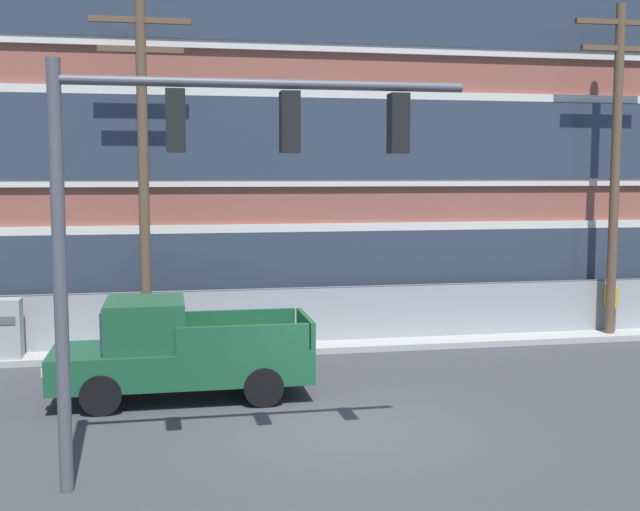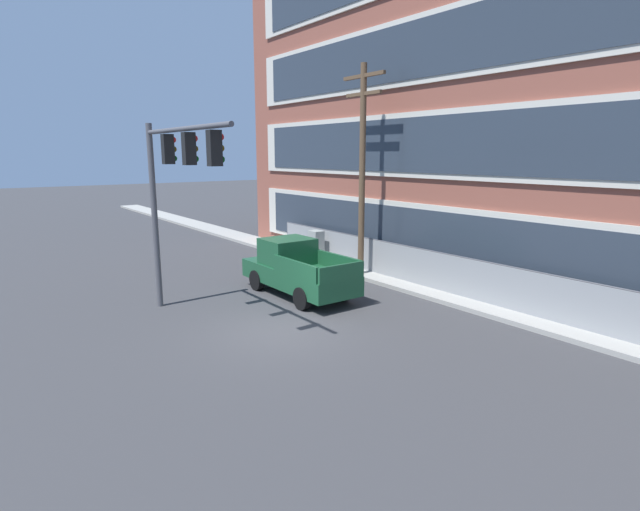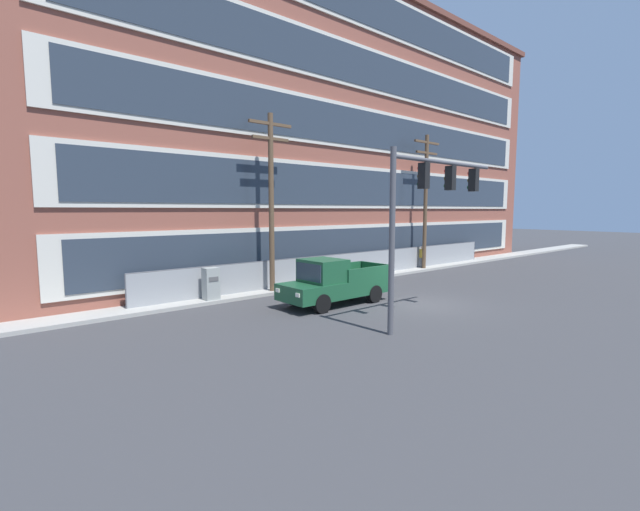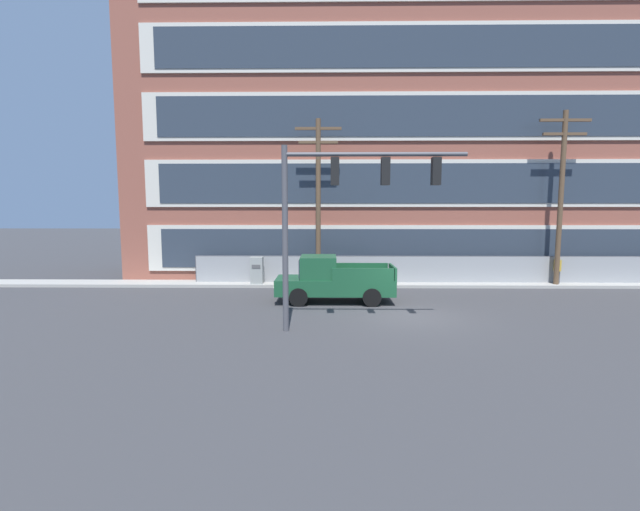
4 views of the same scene
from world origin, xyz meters
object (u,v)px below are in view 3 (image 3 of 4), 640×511
at_px(traffic_signal_mast, 428,199).
at_px(pedestrian_near_cabinet, 423,256).
at_px(pickup_truck_dark_green, 333,283).
at_px(utility_pole_midblock, 426,196).
at_px(electrical_cabinet, 211,285).
at_px(utility_pole_near_corner, 271,196).

distance_m(traffic_signal_mast, pedestrian_near_cabinet, 15.33).
relative_size(pickup_truck_dark_green, utility_pole_midblock, 0.57).
bearing_deg(pickup_truck_dark_green, utility_pole_midblock, 17.85).
bearing_deg(traffic_signal_mast, electrical_cabinet, 116.69).
relative_size(utility_pole_near_corner, utility_pole_midblock, 0.96).
relative_size(utility_pole_near_corner, pedestrian_near_cabinet, 5.24).
relative_size(traffic_signal_mast, utility_pole_midblock, 0.67).
height_order(traffic_signal_mast, electrical_cabinet, traffic_signal_mast).
bearing_deg(electrical_cabinet, utility_pole_midblock, 0.30).
bearing_deg(traffic_signal_mast, pedestrian_near_cabinet, 36.31).
height_order(traffic_signal_mast, pickup_truck_dark_green, traffic_signal_mast).
bearing_deg(utility_pole_midblock, utility_pole_near_corner, -179.53).
distance_m(electrical_cabinet, pedestrian_near_cabinet, 16.29).
bearing_deg(pedestrian_near_cabinet, electrical_cabinet, -178.85).
height_order(pickup_truck_dark_green, utility_pole_midblock, utility_pole_midblock).
bearing_deg(pickup_truck_dark_green, utility_pole_near_corner, 100.06).
bearing_deg(utility_pole_midblock, pickup_truck_dark_green, -162.15).
bearing_deg(electrical_cabinet, utility_pole_near_corner, -0.36).
relative_size(pickup_truck_dark_green, utility_pole_near_corner, 0.60).
height_order(pickup_truck_dark_green, electrical_cabinet, pickup_truck_dark_green).
bearing_deg(pickup_truck_dark_green, traffic_signal_mast, -86.54).
bearing_deg(pedestrian_near_cabinet, utility_pole_near_corner, -178.47).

